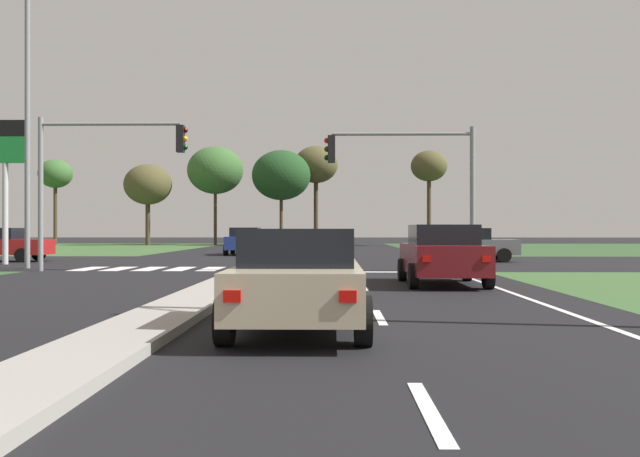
{
  "coord_description": "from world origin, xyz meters",
  "views": [
    {
      "loc": [
        2.73,
        -1.04,
        1.46
      ],
      "look_at": [
        2.03,
        36.71,
        1.53
      ],
      "focal_mm": 39.22,
      "sensor_mm": 36.0,
      "label": 1
    }
  ],
  "objects_px": {
    "car_beige_sixth": "(299,278)",
    "traffic_signal_near_right": "(414,170)",
    "fuel_price_totem": "(5,159)",
    "treeline_fifth": "(316,165)",
    "treeline_third": "(215,170)",
    "car_grey_fifth": "(469,244)",
    "treeline_second": "(148,185)",
    "treeline_sixth": "(429,167)",
    "car_maroon_second": "(442,254)",
    "car_black_near": "(269,239)",
    "treeline_fourth": "(281,175)",
    "street_lamp_second": "(26,111)",
    "treeline_near": "(55,175)",
    "traffic_signal_near_left": "(96,164)",
    "car_blue_third": "(245,241)"
  },
  "relations": [
    {
      "from": "treeline_near",
      "to": "treeline_third",
      "type": "relative_size",
      "value": 0.87
    },
    {
      "from": "fuel_price_totem",
      "to": "treeline_sixth",
      "type": "height_order",
      "value": "treeline_sixth"
    },
    {
      "from": "car_beige_sixth",
      "to": "treeline_fifth",
      "type": "relative_size",
      "value": 0.46
    },
    {
      "from": "treeline_second",
      "to": "treeline_sixth",
      "type": "relative_size",
      "value": 0.89
    },
    {
      "from": "treeline_near",
      "to": "treeline_second",
      "type": "distance_m",
      "value": 9.42
    },
    {
      "from": "car_grey_fifth",
      "to": "treeline_sixth",
      "type": "xyz_separation_m",
      "value": [
        2.4,
        30.65,
        6.3
      ]
    },
    {
      "from": "traffic_signal_near_right",
      "to": "car_blue_third",
      "type": "bearing_deg",
      "value": 116.09
    },
    {
      "from": "fuel_price_totem",
      "to": "treeline_near",
      "type": "relative_size",
      "value": 0.74
    },
    {
      "from": "street_lamp_second",
      "to": "treeline_fifth",
      "type": "bearing_deg",
      "value": 76.52
    },
    {
      "from": "traffic_signal_near_right",
      "to": "treeline_near",
      "type": "xyz_separation_m",
      "value": [
        -29.53,
        42.11,
        3.21
      ]
    },
    {
      "from": "street_lamp_second",
      "to": "treeline_third",
      "type": "relative_size",
      "value": 1.13
    },
    {
      "from": "street_lamp_second",
      "to": "car_maroon_second",
      "type": "bearing_deg",
      "value": -27.27
    },
    {
      "from": "traffic_signal_near_left",
      "to": "treeline_near",
      "type": "height_order",
      "value": "treeline_near"
    },
    {
      "from": "car_blue_third",
      "to": "treeline_fourth",
      "type": "bearing_deg",
      "value": -90.66
    },
    {
      "from": "treeline_third",
      "to": "treeline_fourth",
      "type": "xyz_separation_m",
      "value": [
        6.46,
        -1.59,
        -0.6
      ]
    },
    {
      "from": "treeline_second",
      "to": "car_black_near",
      "type": "bearing_deg",
      "value": -44.25
    },
    {
      "from": "street_lamp_second",
      "to": "car_black_near",
      "type": "bearing_deg",
      "value": 76.19
    },
    {
      "from": "treeline_sixth",
      "to": "car_black_near",
      "type": "bearing_deg",
      "value": -144.31
    },
    {
      "from": "car_maroon_second",
      "to": "traffic_signal_near_left",
      "type": "height_order",
      "value": "traffic_signal_near_left"
    },
    {
      "from": "car_black_near",
      "to": "car_maroon_second",
      "type": "height_order",
      "value": "car_maroon_second"
    },
    {
      "from": "car_beige_sixth",
      "to": "traffic_signal_near_left",
      "type": "bearing_deg",
      "value": 118.74
    },
    {
      "from": "car_black_near",
      "to": "treeline_fourth",
      "type": "height_order",
      "value": "treeline_fourth"
    },
    {
      "from": "car_grey_fifth",
      "to": "car_maroon_second",
      "type": "bearing_deg",
      "value": -13.78
    },
    {
      "from": "car_black_near",
      "to": "car_maroon_second",
      "type": "xyz_separation_m",
      "value": [
        7.81,
        -34.54,
        0.04
      ]
    },
    {
      "from": "treeline_third",
      "to": "treeline_sixth",
      "type": "bearing_deg",
      "value": -11.41
    },
    {
      "from": "car_grey_fifth",
      "to": "treeline_second",
      "type": "bearing_deg",
      "value": -144.46
    },
    {
      "from": "car_blue_third",
      "to": "street_lamp_second",
      "type": "xyz_separation_m",
      "value": [
        -6.44,
        -14.69,
        5.12
      ]
    },
    {
      "from": "traffic_signal_near_left",
      "to": "street_lamp_second",
      "type": "relative_size",
      "value": 0.51
    },
    {
      "from": "fuel_price_totem",
      "to": "car_beige_sixth",
      "type": "bearing_deg",
      "value": -55.04
    },
    {
      "from": "traffic_signal_near_right",
      "to": "street_lamp_second",
      "type": "xyz_separation_m",
      "value": [
        -14.41,
        1.58,
        2.38
      ]
    },
    {
      "from": "car_blue_third",
      "to": "car_grey_fifth",
      "type": "distance_m",
      "value": 14.21
    },
    {
      "from": "treeline_fifth",
      "to": "treeline_sixth",
      "type": "bearing_deg",
      "value": -24.06
    },
    {
      "from": "street_lamp_second",
      "to": "treeline_near",
      "type": "bearing_deg",
      "value": 110.47
    },
    {
      "from": "treeline_third",
      "to": "treeline_fourth",
      "type": "relative_size",
      "value": 1.06
    },
    {
      "from": "car_grey_fifth",
      "to": "street_lamp_second",
      "type": "relative_size",
      "value": 0.4
    },
    {
      "from": "traffic_signal_near_left",
      "to": "treeline_sixth",
      "type": "bearing_deg",
      "value": 66.13
    },
    {
      "from": "car_black_near",
      "to": "treeline_fifth",
      "type": "bearing_deg",
      "value": -102.85
    },
    {
      "from": "traffic_signal_near_right",
      "to": "treeline_sixth",
      "type": "bearing_deg",
      "value": 81.42
    },
    {
      "from": "car_beige_sixth",
      "to": "traffic_signal_near_right",
      "type": "xyz_separation_m",
      "value": [
        3.34,
        14.33,
        2.79
      ]
    },
    {
      "from": "traffic_signal_near_left",
      "to": "treeline_second",
      "type": "bearing_deg",
      "value": 102.51
    },
    {
      "from": "car_maroon_second",
      "to": "fuel_price_totem",
      "type": "bearing_deg",
      "value": 147.59
    },
    {
      "from": "treeline_fourth",
      "to": "treeline_near",
      "type": "bearing_deg",
      "value": 176.62
    },
    {
      "from": "traffic_signal_near_right",
      "to": "treeline_fourth",
      "type": "height_order",
      "value": "treeline_fourth"
    },
    {
      "from": "street_lamp_second",
      "to": "treeline_near",
      "type": "xyz_separation_m",
      "value": [
        -15.13,
        40.53,
        0.83
      ]
    },
    {
      "from": "treeline_sixth",
      "to": "treeline_third",
      "type": "bearing_deg",
      "value": 168.59
    },
    {
      "from": "treeline_third",
      "to": "car_grey_fifth",
      "type": "bearing_deg",
      "value": -63.16
    },
    {
      "from": "fuel_price_totem",
      "to": "treeline_fifth",
      "type": "distance_m",
      "value": 40.25
    },
    {
      "from": "car_beige_sixth",
      "to": "treeline_third",
      "type": "bearing_deg",
      "value": 100.79
    },
    {
      "from": "car_black_near",
      "to": "treeline_fourth",
      "type": "bearing_deg",
      "value": -90.28
    },
    {
      "from": "treeline_fifth",
      "to": "traffic_signal_near_left",
      "type": "bearing_deg",
      "value": -98.88
    }
  ]
}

